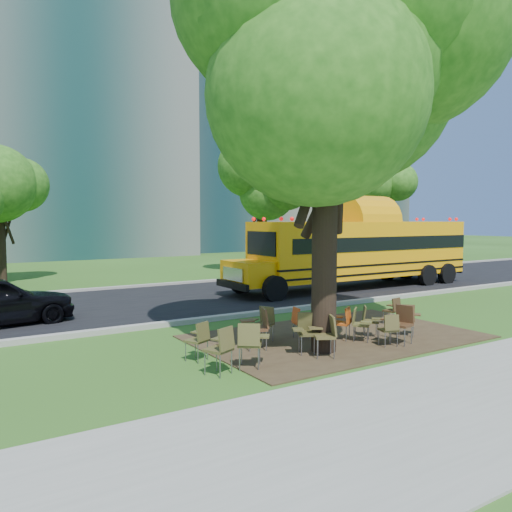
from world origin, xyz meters
TOP-DOWN VIEW (x-y plane):
  - ground at (0.00, 0.00)m, footprint 160.00×160.00m
  - sidewalk at (0.00, -5.00)m, footprint 60.00×4.00m
  - dirt_patch at (1.00, -0.50)m, footprint 7.00×4.50m
  - asphalt_road at (0.00, 7.00)m, footprint 80.00×8.00m
  - kerb_near at (0.00, 3.00)m, footprint 80.00×0.25m
  - kerb_far at (0.00, 11.10)m, footprint 80.00×0.25m
  - building_right at (24.00, 38.00)m, footprint 30.00×16.00m
  - bg_tree_2 at (-5.00, 16.00)m, footprint 4.80×4.80m
  - bg_tree_3 at (8.00, 14.00)m, footprint 5.60×5.60m
  - bg_tree_4 at (16.00, 13.00)m, footprint 5.00×5.00m
  - main_tree at (-0.20, -1.42)m, footprint 7.20×7.20m
  - school_bus at (8.13, 6.00)m, footprint 11.84×2.73m
  - chair_0 at (-2.92, -1.66)m, footprint 0.64×0.74m
  - chair_1 at (-2.26, -1.67)m, footprint 0.81×0.64m
  - chair_2 at (-0.45, -1.82)m, footprint 0.60×0.77m
  - chair_3 at (-0.64, -1.38)m, footprint 0.77×0.60m
  - chair_4 at (1.36, -1.95)m, footprint 0.62×0.49m
  - chair_5 at (1.12, -1.19)m, footprint 0.56×0.71m
  - chair_6 at (1.78, -1.90)m, footprint 0.69×0.64m
  - chair_7 at (2.51, -1.46)m, footprint 0.73×0.58m
  - chair_8 at (-1.35, -0.51)m, footprint 0.60×0.77m
  - chair_9 at (-0.84, 0.06)m, footprint 0.69×0.58m
  - chair_10 at (0.04, -0.25)m, footprint 0.48×0.61m
  - chair_11 at (0.89, -0.87)m, footprint 0.55×0.70m
  - chair_12 at (1.65, -0.97)m, footprint 0.54×0.68m
  - chair_13 at (3.31, -0.26)m, footprint 0.53×0.53m
  - chair_14 at (-2.87, -0.58)m, footprint 0.57×0.67m
  - chair_15 at (0.24, -0.31)m, footprint 0.57×0.73m

SIDE VIEW (x-z plane):
  - ground at x=0.00m, z-range 0.00..0.00m
  - dirt_patch at x=1.00m, z-range 0.00..0.03m
  - sidewalk at x=0.00m, z-range 0.00..0.04m
  - asphalt_road at x=0.00m, z-range 0.00..0.04m
  - kerb_near at x=0.00m, z-range 0.00..0.14m
  - kerb_far at x=0.00m, z-range 0.00..0.14m
  - chair_13 at x=3.31m, z-range 0.09..0.88m
  - chair_4 at x=1.36m, z-range 0.09..0.88m
  - chair_12 at x=1.65m, z-range 0.09..0.89m
  - chair_10 at x=0.04m, z-range 0.10..0.91m
  - chair_5 at x=1.12m, z-range 0.10..0.92m
  - chair_11 at x=0.89m, z-range 0.10..0.93m
  - chair_14 at x=-2.87m, z-range 0.10..0.94m
  - chair_7 at x=2.51m, z-range 0.10..0.95m
  - chair_9 at x=-0.84m, z-range 0.10..0.96m
  - chair_15 at x=0.24m, z-range 0.10..0.98m
  - chair_2 at x=-0.45m, z-range 0.11..1.03m
  - chair_3 at x=-0.64m, z-range 0.11..1.03m
  - chair_0 at x=-2.92m, z-range 0.11..1.05m
  - chair_6 at x=1.78m, z-range 0.11..1.06m
  - chair_1 at x=-2.26m, z-range 0.11..1.06m
  - chair_8 at x=-1.35m, z-range 0.11..1.08m
  - school_bus at x=8.13m, z-range 0.23..3.11m
  - bg_tree_2 at x=-5.00m, z-range 0.90..7.52m
  - bg_tree_4 at x=16.00m, z-range 0.92..7.77m
  - bg_tree_3 at x=8.00m, z-range 1.11..8.95m
  - main_tree at x=-0.20m, z-range 1.26..11.01m
  - building_right at x=24.00m, z-range 0.00..25.00m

